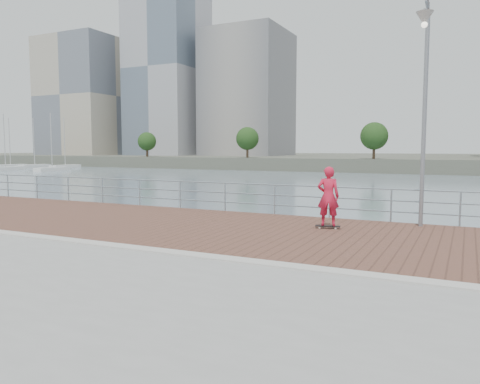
% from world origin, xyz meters
% --- Properties ---
extents(water, '(400.00, 400.00, 0.00)m').
position_xyz_m(water, '(0.00, 0.00, -2.00)').
color(water, slate).
rests_on(water, ground).
extents(brick_lane, '(40.00, 6.80, 0.02)m').
position_xyz_m(brick_lane, '(0.00, 3.60, 0.01)').
color(brick_lane, brown).
rests_on(brick_lane, seawall).
extents(curb, '(40.00, 0.40, 0.06)m').
position_xyz_m(curb, '(0.00, 0.00, 0.03)').
color(curb, '#B7B5AD').
rests_on(curb, seawall).
extents(far_shore, '(320.00, 95.00, 2.50)m').
position_xyz_m(far_shore, '(0.00, 122.50, -0.75)').
color(far_shore, '#4C5142').
rests_on(far_shore, ground).
extents(guardrail, '(39.06, 0.06, 1.13)m').
position_xyz_m(guardrail, '(0.00, 7.00, 0.69)').
color(guardrail, '#8C9EA8').
rests_on(guardrail, brick_lane).
extents(street_lamp, '(0.48, 1.39, 6.55)m').
position_xyz_m(street_lamp, '(4.04, 6.02, 4.65)').
color(street_lamp, gray).
rests_on(street_lamp, brick_lane).
extents(skateboard, '(0.77, 0.34, 0.09)m').
position_xyz_m(skateboard, '(1.56, 4.84, 0.09)').
color(skateboard, black).
rests_on(skateboard, brick_lane).
extents(skateboarder, '(0.72, 0.55, 1.78)m').
position_xyz_m(skateboarder, '(1.56, 4.84, 1.00)').
color(skateboarder, red).
rests_on(skateboarder, skateboard).
extents(shoreline_trees, '(109.61, 5.09, 6.78)m').
position_xyz_m(shoreline_trees, '(-2.18, 77.00, 4.49)').
color(shoreline_trees, '#473323').
rests_on(shoreline_trees, far_shore).
extents(marina, '(23.67, 20.48, 11.16)m').
position_xyz_m(marina, '(-80.90, 59.98, -1.49)').
color(marina, white).
rests_on(marina, water).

